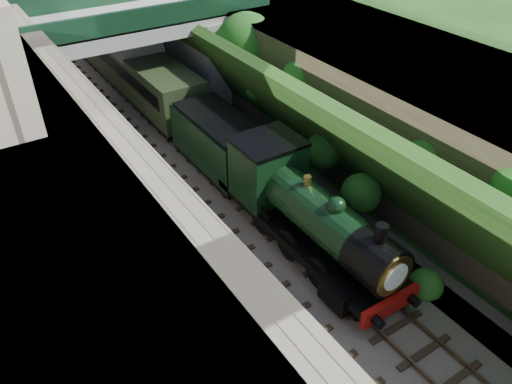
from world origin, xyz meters
The scene contains 12 objects.
trackbed centered at (0.00, 20.00, 0.10)m, with size 10.00×90.00×0.20m, color #473F38.
retaining_wall centered at (-5.50, 20.00, 3.50)m, with size 1.00×90.00×7.00m, color #756B56.
street_plateau_right centered at (9.50, 20.00, 3.12)m, with size 8.00×90.00×6.25m, color #262628.
embankment_slope centered at (5.01, 17.99, 2.78)m, with size 4.30×90.00×6.36m.
track_left centered at (-2.00, 20.00, 0.25)m, with size 2.50×90.00×0.20m.
track_right centered at (1.20, 20.00, 0.25)m, with size 2.50×90.00×0.20m.
road_bridge centered at (0.94, 24.00, 4.08)m, with size 16.00×6.40×7.25m.
tree centered at (5.91, 19.57, 4.65)m, with size 3.60×3.80×6.60m.
locomotive centered at (1.20, 7.39, 1.89)m, with size 3.10×10.22×3.83m.
tender centered at (1.20, 14.75, 1.62)m, with size 2.70×6.00×3.05m.
coach_front centered at (1.20, 27.35, 2.05)m, with size 2.90×18.00×3.70m.
coach_middle centered at (1.20, 46.15, 2.05)m, with size 2.90×18.00×3.70m.
Camera 1 is at (-9.52, -5.15, 14.71)m, focal length 35.00 mm.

